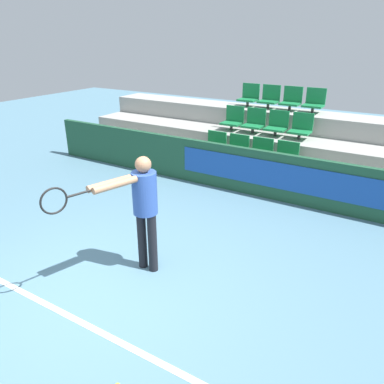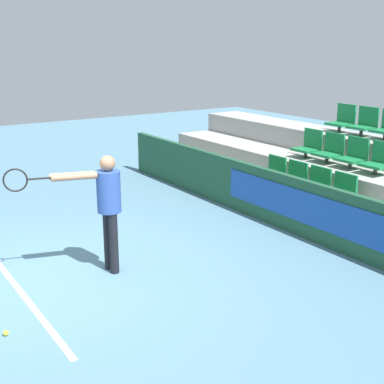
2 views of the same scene
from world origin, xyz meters
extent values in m
plane|color=slate|center=(0.00, 0.00, 0.00)|extent=(30.00, 30.00, 0.00)
cube|color=white|center=(0.00, -0.53, 0.00)|extent=(4.17, 0.08, 0.01)
cube|color=#1E4C33|center=(0.00, 4.15, 0.50)|extent=(10.33, 0.12, 0.99)
cube|color=#19479E|center=(1.02, 4.08, 0.55)|extent=(4.52, 0.02, 0.55)
cube|color=#9E9E99|center=(0.00, 4.71, 0.23)|extent=(9.93, 0.96, 0.45)
cube|color=#9E9E99|center=(0.00, 5.67, 0.45)|extent=(9.93, 0.96, 0.91)
cube|color=#9E9E99|center=(0.00, 6.63, 0.68)|extent=(9.93, 0.96, 1.36)
cylinder|color=#333333|center=(-0.87, 4.76, 0.53)|extent=(0.07, 0.07, 0.15)
cube|color=#197A42|center=(-0.87, 4.76, 0.63)|extent=(0.48, 0.42, 0.05)
cube|color=#197A42|center=(-0.87, 4.95, 0.85)|extent=(0.48, 0.04, 0.39)
cylinder|color=#333333|center=(-0.29, 4.76, 0.53)|extent=(0.07, 0.07, 0.15)
cube|color=#197A42|center=(-0.29, 4.76, 0.63)|extent=(0.48, 0.42, 0.05)
cube|color=#197A42|center=(-0.29, 4.95, 0.85)|extent=(0.48, 0.04, 0.39)
cylinder|color=#333333|center=(0.29, 4.76, 0.53)|extent=(0.07, 0.07, 0.15)
cube|color=#197A42|center=(0.29, 4.76, 0.63)|extent=(0.48, 0.42, 0.05)
cube|color=#197A42|center=(0.29, 4.95, 0.85)|extent=(0.48, 0.04, 0.39)
cylinder|color=#333333|center=(0.87, 4.76, 0.53)|extent=(0.07, 0.07, 0.15)
cube|color=#197A42|center=(0.87, 4.76, 0.63)|extent=(0.48, 0.42, 0.05)
cube|color=#197A42|center=(0.87, 4.95, 0.85)|extent=(0.48, 0.04, 0.39)
cylinder|color=#333333|center=(-0.87, 5.72, 0.98)|extent=(0.07, 0.07, 0.15)
cube|color=#197A42|center=(-0.87, 5.72, 1.08)|extent=(0.48, 0.42, 0.05)
cube|color=#197A42|center=(-0.87, 5.91, 1.30)|extent=(0.48, 0.04, 0.39)
cylinder|color=#333333|center=(-0.29, 5.72, 0.98)|extent=(0.07, 0.07, 0.15)
cube|color=#197A42|center=(-0.29, 5.72, 1.08)|extent=(0.48, 0.42, 0.05)
cube|color=#197A42|center=(-0.29, 5.91, 1.30)|extent=(0.48, 0.04, 0.39)
cylinder|color=#333333|center=(0.29, 5.72, 0.98)|extent=(0.07, 0.07, 0.15)
cube|color=#197A42|center=(0.29, 5.72, 1.08)|extent=(0.48, 0.42, 0.05)
cube|color=#197A42|center=(0.29, 5.91, 1.30)|extent=(0.48, 0.04, 0.39)
cylinder|color=#333333|center=(0.87, 5.72, 0.98)|extent=(0.07, 0.07, 0.15)
cube|color=#197A42|center=(0.87, 5.72, 1.08)|extent=(0.48, 0.42, 0.05)
cube|color=#197A42|center=(0.87, 5.91, 1.30)|extent=(0.48, 0.04, 0.39)
cylinder|color=#333333|center=(-0.87, 6.68, 1.43)|extent=(0.07, 0.07, 0.15)
cube|color=#197A42|center=(-0.87, 6.68, 1.53)|extent=(0.48, 0.42, 0.05)
cube|color=#197A42|center=(-0.87, 6.87, 1.75)|extent=(0.48, 0.04, 0.39)
cylinder|color=#333333|center=(-0.29, 6.68, 1.43)|extent=(0.07, 0.07, 0.15)
cube|color=#197A42|center=(-0.29, 6.68, 1.53)|extent=(0.48, 0.42, 0.05)
cube|color=#197A42|center=(-0.29, 6.87, 1.75)|extent=(0.48, 0.04, 0.39)
cylinder|color=#333333|center=(0.29, 6.68, 1.43)|extent=(0.07, 0.07, 0.15)
cube|color=#197A42|center=(0.29, 6.68, 1.53)|extent=(0.48, 0.42, 0.05)
cube|color=#197A42|center=(0.29, 6.87, 1.75)|extent=(0.48, 0.04, 0.39)
cylinder|color=#333333|center=(0.87, 6.68, 1.43)|extent=(0.07, 0.07, 0.15)
cube|color=#197A42|center=(0.87, 6.68, 1.53)|extent=(0.48, 0.42, 0.05)
cube|color=#197A42|center=(0.87, 6.87, 1.75)|extent=(0.48, 0.04, 0.39)
cylinder|color=black|center=(0.10, 0.80, 0.45)|extent=(0.13, 0.13, 0.90)
cylinder|color=black|center=(0.29, 0.80, 0.45)|extent=(0.13, 0.13, 0.90)
cylinder|color=#2D4C99|center=(0.19, 0.80, 1.20)|extent=(0.34, 0.34, 0.59)
sphere|color=#9E7051|center=(0.19, 0.80, 1.60)|extent=(0.22, 0.22, 0.22)
cylinder|color=#9E7051|center=(0.01, 0.34, 1.45)|extent=(0.26, 0.61, 0.09)
cylinder|color=#9E7051|center=(0.11, 0.34, 1.45)|extent=(0.26, 0.61, 0.09)
cylinder|color=black|center=(-0.07, -0.09, 1.45)|extent=(0.11, 0.30, 0.03)
torus|color=black|center=(-0.15, -0.38, 1.45)|extent=(0.11, 0.32, 0.32)
camera|label=1|loc=(3.14, -2.84, 3.18)|focal=35.00mm
camera|label=2|loc=(6.85, -2.21, 3.22)|focal=50.00mm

